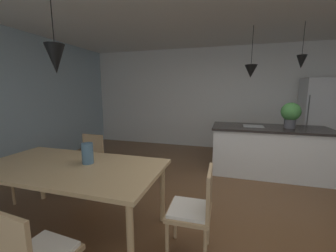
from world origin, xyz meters
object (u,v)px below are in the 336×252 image
(potted_plant_on_island, at_px, (291,113))
(vase_on_dining_table, at_px, (88,153))
(chair_far_left, at_px, (88,161))
(chair_kitchen_end, at_px, (194,209))
(refrigerator, at_px, (318,119))
(kitchen_island, at_px, (268,150))
(dining_table, at_px, (71,171))

(potted_plant_on_island, bearing_deg, vase_on_dining_table, -138.62)
(potted_plant_on_island, xyz_separation_m, vase_on_dining_table, (-2.56, -2.26, -0.29))
(chair_far_left, height_order, potted_plant_on_island, potted_plant_on_island)
(chair_kitchen_end, relative_size, refrigerator, 0.47)
(kitchen_island, xyz_separation_m, potted_plant_on_island, (0.32, 0.00, 0.70))
(kitchen_island, xyz_separation_m, refrigerator, (1.21, 1.27, 0.46))
(kitchen_island, bearing_deg, dining_table, -135.27)
(chair_kitchen_end, distance_m, kitchen_island, 2.58)
(chair_far_left, height_order, refrigerator, refrigerator)
(dining_table, bearing_deg, refrigerator, 45.28)
(vase_on_dining_table, bearing_deg, kitchen_island, 45.14)
(dining_table, height_order, chair_far_left, chair_far_left)
(chair_kitchen_end, xyz_separation_m, refrigerator, (2.23, 3.64, 0.45))
(potted_plant_on_island, bearing_deg, kitchen_island, 180.00)
(kitchen_island, relative_size, vase_on_dining_table, 8.85)
(chair_far_left, distance_m, kitchen_island, 3.21)
(vase_on_dining_table, bearing_deg, dining_table, -142.35)
(kitchen_island, height_order, vase_on_dining_table, vase_on_dining_table)
(potted_plant_on_island, bearing_deg, chair_kitchen_end, -119.45)
(chair_kitchen_end, xyz_separation_m, potted_plant_on_island, (1.34, 2.37, 0.69))
(chair_far_left, bearing_deg, kitchen_island, 27.75)
(kitchen_island, bearing_deg, chair_far_left, -152.25)
(chair_far_left, xyz_separation_m, vase_on_dining_table, (0.59, -0.76, 0.40))
(chair_far_left, distance_m, refrigerator, 4.92)
(chair_kitchen_end, height_order, kitchen_island, kitchen_island)
(chair_far_left, distance_m, vase_on_dining_table, 1.05)
(kitchen_island, bearing_deg, chair_kitchen_end, -113.32)
(kitchen_island, height_order, potted_plant_on_island, potted_plant_on_island)
(chair_kitchen_end, distance_m, vase_on_dining_table, 1.29)
(potted_plant_on_island, bearing_deg, dining_table, -138.81)
(dining_table, relative_size, vase_on_dining_table, 8.64)
(chair_far_left, xyz_separation_m, kitchen_island, (2.84, 1.50, -0.01))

